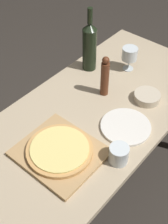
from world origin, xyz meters
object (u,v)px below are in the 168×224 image
object	(u,v)px
wine_bottle	(90,46)
pepper_mill	(105,77)
wine_glass	(130,54)
small_bowl	(147,97)
pizza	(60,150)

from	to	relation	value
wine_bottle	pepper_mill	size ratio (longest dim) A/B	1.60
wine_glass	small_bowl	bearing A→B (deg)	-35.13
pizza	wine_bottle	world-z (taller)	wine_bottle
pepper_mill	wine_bottle	bearing A→B (deg)	148.51
pepper_mill	pizza	bearing A→B (deg)	-77.58
pepper_mill	small_bowl	size ratio (longest dim) A/B	1.70
pepper_mill	wine_glass	bearing A→B (deg)	95.30
pepper_mill	small_bowl	bearing A→B (deg)	27.01
wine_bottle	wine_glass	world-z (taller)	wine_bottle
pizza	pepper_mill	bearing A→B (deg)	102.42
pizza	small_bowl	distance (m)	0.57
wine_bottle	wine_glass	xyz separation A→B (m)	(0.18, 0.14, -0.05)
small_bowl	pizza	bearing A→B (deg)	-100.65
wine_glass	small_bowl	xyz separation A→B (m)	(0.23, -0.16, -0.08)
wine_bottle	pepper_mill	xyz separation A→B (m)	(0.21, -0.13, -0.04)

